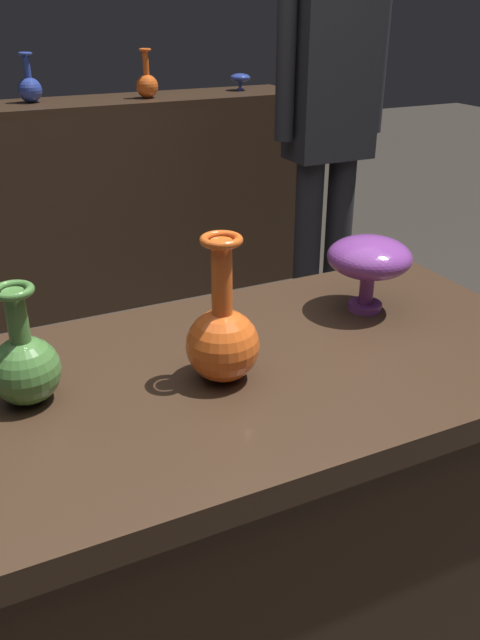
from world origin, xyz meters
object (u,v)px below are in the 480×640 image
at_px(vase_centerpiece, 223,338).
at_px(visitor_near_right, 330,113).
at_px(vase_left_accent, 25,365).
at_px(shelf_vase_center, 30,87).
at_px(shelf_vase_far_right, 240,78).
at_px(vase_tall_behind, 369,259).
at_px(shelf_vase_right, 147,84).

bearing_deg(vase_centerpiece, visitor_near_right, 51.04).
height_order(vase_left_accent, shelf_vase_center, shelf_vase_center).
xyz_separation_m(shelf_vase_far_right, shelf_vase_center, (-1.04, 0.00, 0.01)).
bearing_deg(visitor_near_right, shelf_vase_center, -46.55).
height_order(shelf_vase_far_right, shelf_vase_center, shelf_vase_center).
height_order(vase_tall_behind, visitor_near_right, visitor_near_right).
relative_size(shelf_vase_far_right, visitor_near_right, 0.06).
distance_m(vase_tall_behind, shelf_vase_center, 2.16).
height_order(shelf_vase_right, visitor_near_right, visitor_near_right).
height_order(vase_centerpiece, shelf_vase_far_right, shelf_vase_far_right).
xyz_separation_m(vase_centerpiece, shelf_vase_right, (0.60, 2.18, 0.18)).
distance_m(vase_tall_behind, shelf_vase_right, 2.07).
distance_m(shelf_vase_right, shelf_vase_center, 0.53).
xyz_separation_m(vase_tall_behind, shelf_vase_right, (0.20, 2.05, 0.14)).
bearing_deg(vase_left_accent, visitor_near_right, 41.56).
bearing_deg(vase_left_accent, shelf_vase_center, 79.63).
bearing_deg(vase_left_accent, shelf_vase_right, 66.41).
xyz_separation_m(vase_centerpiece, vase_tall_behind, (0.40, 0.13, 0.04)).
bearing_deg(visitor_near_right, vase_left_accent, 41.66).
relative_size(vase_left_accent, visitor_near_right, 0.12).
bearing_deg(shelf_vase_far_right, shelf_vase_right, -171.64).
bearing_deg(vase_tall_behind, shelf_vase_center, 98.45).
xyz_separation_m(vase_centerpiece, visitor_near_right, (1.02, 1.26, 0.14)).
bearing_deg(vase_tall_behind, shelf_vase_right, 84.36).
bearing_deg(vase_tall_behind, shelf_vase_far_right, 71.25).
relative_size(vase_centerpiece, visitor_near_right, 0.15).
bearing_deg(vase_tall_behind, vase_centerpiece, -162.06).
distance_m(vase_left_accent, visitor_near_right, 1.80).
height_order(vase_tall_behind, shelf_vase_right, shelf_vase_right).
bearing_deg(shelf_vase_center, vase_centerpiece, -92.00).
height_order(shelf_vase_far_right, visitor_near_right, visitor_near_right).
bearing_deg(shelf_vase_right, shelf_vase_center, 171.15).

